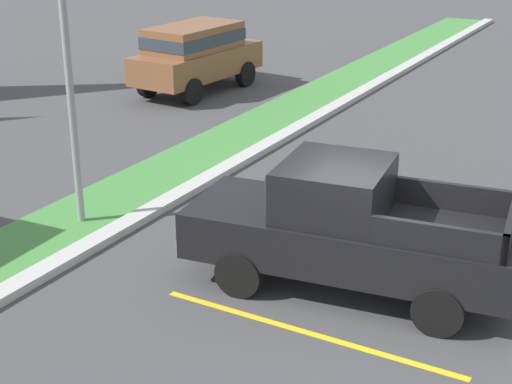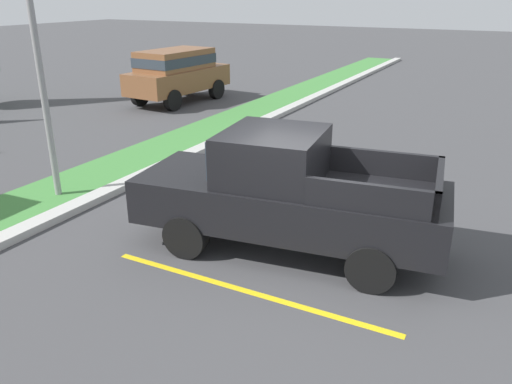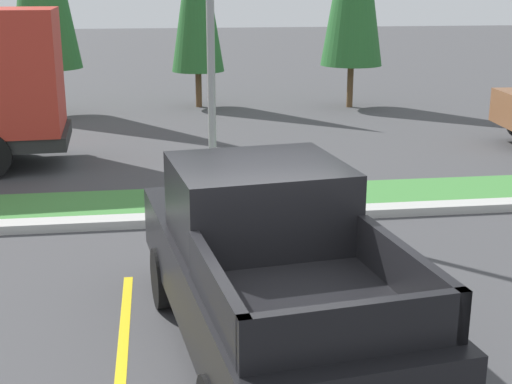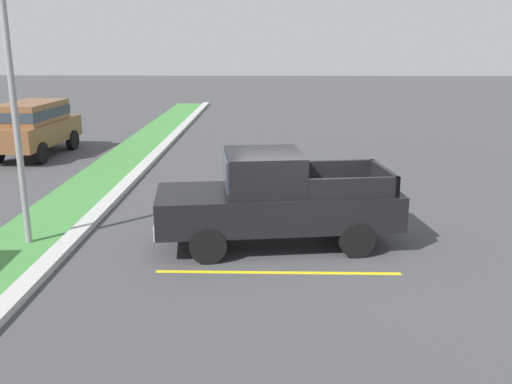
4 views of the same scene
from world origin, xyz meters
TOP-DOWN VIEW (x-y plane):
  - ground_plane at (0.00, 0.00)m, footprint 120.00×120.00m
  - parking_line_near at (-1.28, 0.39)m, footprint 0.12×4.80m
  - parking_line_far at (1.82, 0.39)m, footprint 0.12×4.80m
  - curb_strip at (0.00, 5.00)m, footprint 56.00×0.40m
  - grass_median at (0.00, 6.10)m, footprint 56.00×1.80m
  - pickup_truck_main at (0.27, 0.44)m, footprint 2.57×5.43m
  - suv_distant at (9.87, 9.66)m, footprint 4.73×2.23m
  - street_light at (0.16, 5.73)m, footprint 0.24×1.49m

SIDE VIEW (x-z plane):
  - ground_plane at x=0.00m, z-range 0.00..0.00m
  - parking_line_near at x=-1.28m, z-range 0.00..0.01m
  - parking_line_far at x=1.82m, z-range 0.00..0.01m
  - grass_median at x=0.00m, z-range 0.00..0.06m
  - curb_strip at x=0.00m, z-range 0.00..0.15m
  - pickup_truck_main at x=0.27m, z-range -0.01..2.09m
  - suv_distant at x=9.87m, z-range 0.19..2.29m
  - street_light at x=0.16m, z-range 0.54..6.71m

